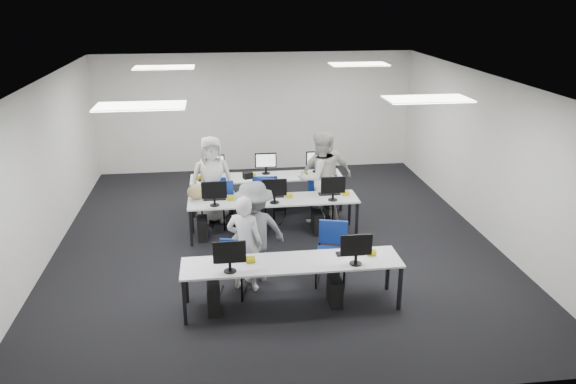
{
  "coord_description": "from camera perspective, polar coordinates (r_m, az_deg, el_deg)",
  "views": [
    {
      "loc": [
        -0.99,
        -9.64,
        4.45
      ],
      "look_at": [
        0.23,
        -0.17,
        1.0
      ],
      "focal_mm": 35.0,
      "sensor_mm": 36.0,
      "label": 1
    }
  ],
  "objects": [
    {
      "name": "chair_0",
      "position": [
        8.77,
        -5.73,
        -8.72
      ],
      "size": [
        0.5,
        0.53,
        0.85
      ],
      "rotation": [
        0.0,
        0.0,
        -0.21
      ],
      "color": "navy",
      "rests_on": "ground"
    },
    {
      "name": "desk_mid",
      "position": [
        10.59,
        -1.48,
        -1.0
      ],
      "size": [
        3.2,
        0.7,
        0.73
      ],
      "color": "silver",
      "rests_on": "ground"
    },
    {
      "name": "chair_7",
      "position": [
        11.7,
        3.87,
        -0.98
      ],
      "size": [
        0.57,
        0.6,
        0.94
      ],
      "rotation": [
        0.0,
        0.0,
        -0.24
      ],
      "color": "navy",
      "rests_on": "ground"
    },
    {
      "name": "student_0",
      "position": [
        8.69,
        -4.42,
        -5.21
      ],
      "size": [
        0.66,
        0.55,
        1.55
      ],
      "primitive_type": "imported",
      "rotation": [
        0.0,
        0.0,
        2.79
      ],
      "color": "silver",
      "rests_on": "ground"
    },
    {
      "name": "chair_2",
      "position": [
        11.22,
        -7.44,
        -2.02
      ],
      "size": [
        0.53,
        0.57,
        0.95
      ],
      "rotation": [
        0.0,
        0.0,
        -0.14
      ],
      "color": "navy",
      "rests_on": "ground"
    },
    {
      "name": "chair_4",
      "position": [
        11.3,
        3.3,
        -1.73
      ],
      "size": [
        0.47,
        0.52,
        0.95
      ],
      "rotation": [
        0.0,
        0.0,
        -0.02
      ],
      "color": "navy",
      "rests_on": "ground"
    },
    {
      "name": "equipment_mid",
      "position": [
        10.67,
        -2.48,
        -2.7
      ],
      "size": [
        2.91,
        0.41,
        1.19
      ],
      "color": "white",
      "rests_on": "desk_mid"
    },
    {
      "name": "chair_1",
      "position": [
        9.08,
        4.43,
        -7.33
      ],
      "size": [
        0.61,
        0.64,
        0.98
      ],
      "rotation": [
        0.0,
        0.0,
        -0.28
      ],
      "color": "navy",
      "rests_on": "ground"
    },
    {
      "name": "photographer",
      "position": [
        8.88,
        -3.44,
        -4.14
      ],
      "size": [
        1.25,
        1.01,
        1.69
      ],
      "primitive_type": "imported",
      "rotation": [
        0.0,
        0.0,
        3.55
      ],
      "color": "slate",
      "rests_on": "ground"
    },
    {
      "name": "chair_5",
      "position": [
        11.35,
        -6.67,
        -1.72
      ],
      "size": [
        0.47,
        0.52,
        0.96
      ],
      "rotation": [
        0.0,
        0.0,
        0.01
      ],
      "color": "navy",
      "rests_on": "ground"
    },
    {
      "name": "desk_back",
      "position": [
        11.9,
        -2.18,
        1.38
      ],
      "size": [
        3.2,
        0.7,
        0.73
      ],
      "color": "silver",
      "rests_on": "ground"
    },
    {
      "name": "equipment_front",
      "position": [
        8.34,
        -0.91,
        -9.52
      ],
      "size": [
        2.51,
        0.41,
        1.19
      ],
      "color": "#0D37B5",
      "rests_on": "desk_front"
    },
    {
      "name": "ceiling_panels",
      "position": [
        9.81,
        -1.48,
        11.26
      ],
      "size": [
        5.2,
        4.6,
        0.02
      ],
      "color": "white",
      "rests_on": "room"
    },
    {
      "name": "student_3",
      "position": [
        11.41,
        3.88,
        1.67
      ],
      "size": [
        1.09,
        0.54,
        1.8
      ],
      "primitive_type": "imported",
      "rotation": [
        0.0,
        0.0,
        0.1
      ],
      "color": "silver",
      "rests_on": "ground"
    },
    {
      "name": "student_1",
      "position": [
        11.17,
        3.16,
        1.49
      ],
      "size": [
        1.1,
        0.97,
        1.87
      ],
      "primitive_type": "imported",
      "rotation": [
        0.0,
        0.0,
        3.48
      ],
      "color": "silver",
      "rests_on": "ground"
    },
    {
      "name": "student_2",
      "position": [
        11.31,
        -7.74,
        1.27
      ],
      "size": [
        0.92,
        0.66,
        1.76
      ],
      "primitive_type": "imported",
      "rotation": [
        0.0,
        0.0,
        0.12
      ],
      "color": "silver",
      "rests_on": "ground"
    },
    {
      "name": "room",
      "position": [
        10.13,
        -1.41,
        2.93
      ],
      "size": [
        9.0,
        9.02,
        3.0
      ],
      "color": "black",
      "rests_on": "ground"
    },
    {
      "name": "handbag",
      "position": [
        10.66,
        -9.3,
        -0.02
      ],
      "size": [
        0.37,
        0.25,
        0.29
      ],
      "primitive_type": "ellipsoid",
      "rotation": [
        0.0,
        0.0,
        -0.08
      ],
      "color": "#9A814F",
      "rests_on": "desk_mid"
    },
    {
      "name": "equipment_back",
      "position": [
        12.04,
        -1.26,
        -0.01
      ],
      "size": [
        2.91,
        0.41,
        1.19
      ],
      "color": "white",
      "rests_on": "desk_back"
    },
    {
      "name": "dslr_camera",
      "position": [
        8.71,
        -4.11,
        1.69
      ],
      "size": [
        0.2,
        0.22,
        0.1
      ],
      "primitive_type": "cube",
      "rotation": [
        0.0,
        0.0,
        3.55
      ],
      "color": "black",
      "rests_on": "photographer"
    },
    {
      "name": "desk_front",
      "position": [
        8.23,
        0.4,
        -7.42
      ],
      "size": [
        3.2,
        0.7,
        0.73
      ],
      "color": "silver",
      "rests_on": "ground"
    },
    {
      "name": "chair_3",
      "position": [
        11.28,
        -2.49,
        -1.79
      ],
      "size": [
        0.49,
        0.53,
        0.92
      ],
      "rotation": [
        0.0,
        0.0,
        -0.09
      ],
      "color": "navy",
      "rests_on": "ground"
    },
    {
      "name": "chair_6",
      "position": [
        11.44,
        -1.6,
        -1.42
      ],
      "size": [
        0.61,
        0.64,
        0.96
      ],
      "rotation": [
        0.0,
        0.0,
        -0.35
      ],
      "color": "navy",
      "rests_on": "ground"
    }
  ]
}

